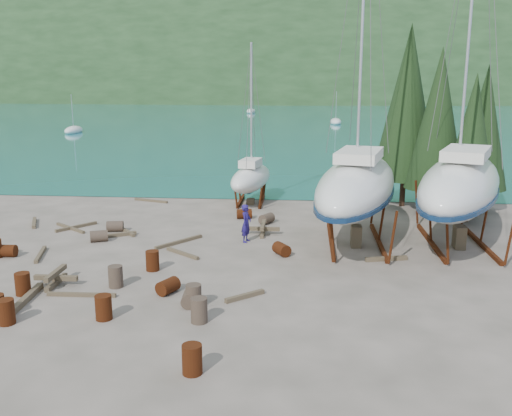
# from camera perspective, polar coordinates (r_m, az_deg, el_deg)

# --- Properties ---
(ground) EXTENTS (600.00, 600.00, 0.00)m
(ground) POSITION_cam_1_polar(r_m,az_deg,el_deg) (24.99, -5.98, -6.37)
(ground) COLOR #554E43
(ground) RESTS_ON ground
(bay_water) EXTENTS (700.00, 700.00, 0.00)m
(bay_water) POSITION_cam_1_polar(r_m,az_deg,el_deg) (338.27, 4.20, 11.57)
(bay_water) COLOR #176D73
(bay_water) RESTS_ON ground
(far_hill) EXTENTS (800.00, 360.00, 110.00)m
(far_hill) POSITION_cam_1_polar(r_m,az_deg,el_deg) (343.26, 4.21, 11.59)
(far_hill) COLOR #1D341A
(far_hill) RESTS_ON ground
(far_house_left) EXTENTS (6.60, 5.60, 5.60)m
(far_house_left) POSITION_cam_1_polar(r_m,az_deg,el_deg) (222.77, -12.20, 11.35)
(far_house_left) COLOR beige
(far_house_left) RESTS_ON ground
(far_house_center) EXTENTS (6.60, 5.60, 5.60)m
(far_house_center) POSITION_cam_1_polar(r_m,az_deg,el_deg) (214.61, -1.72, 11.58)
(far_house_center) COLOR beige
(far_house_center) RESTS_ON ground
(far_house_right) EXTENTS (6.60, 5.60, 5.60)m
(far_house_right) POSITION_cam_1_polar(r_m,az_deg,el_deg) (214.71, 11.93, 11.31)
(far_house_right) COLOR beige
(far_house_right) RESTS_ON ground
(cypress_near_right) EXTENTS (3.60, 3.60, 10.00)m
(cypress_near_right) POSITION_cam_1_polar(r_m,az_deg,el_deg) (36.10, 17.76, 8.47)
(cypress_near_right) COLOR black
(cypress_near_right) RESTS_ON ground
(cypress_mid_right) EXTENTS (3.06, 3.06, 8.50)m
(cypress_mid_right) POSITION_cam_1_polar(r_m,az_deg,el_deg) (34.61, 20.81, 6.63)
(cypress_mid_right) COLOR black
(cypress_mid_right) RESTS_ON ground
(cypress_back_left) EXTENTS (4.14, 4.14, 11.50)m
(cypress_back_left) POSITION_cam_1_polar(r_m,az_deg,el_deg) (37.72, 14.93, 10.15)
(cypress_back_left) COLOR black
(cypress_back_left) RESTS_ON ground
(cypress_far_right) EXTENTS (3.24, 3.24, 9.00)m
(cypress_far_right) POSITION_cam_1_polar(r_m,az_deg,el_deg) (37.87, 21.83, 7.46)
(cypress_far_right) COLOR black
(cypress_far_right) RESTS_ON ground
(moored_boat_left) EXTENTS (2.00, 5.00, 6.05)m
(moored_boat_left) POSITION_cam_1_polar(r_m,az_deg,el_deg) (90.38, -17.77, 7.40)
(moored_boat_left) COLOR silver
(moored_boat_left) RESTS_ON ground
(moored_boat_mid) EXTENTS (2.00, 5.00, 6.05)m
(moored_boat_mid) POSITION_cam_1_polar(r_m,az_deg,el_deg) (103.58, 7.97, 8.52)
(moored_boat_mid) COLOR silver
(moored_boat_mid) RESTS_ON ground
(moored_boat_far) EXTENTS (2.00, 5.00, 6.05)m
(moored_boat_far) POSITION_cam_1_polar(r_m,az_deg,el_deg) (133.96, -0.51, 9.64)
(moored_boat_far) COLOR silver
(moored_boat_far) RESTS_ON ground
(large_sailboat_near) EXTENTS (6.15, 12.28, 18.59)m
(large_sailboat_near) POSITION_cam_1_polar(r_m,az_deg,el_deg) (28.76, 10.07, 2.25)
(large_sailboat_near) COLOR silver
(large_sailboat_near) RESTS_ON ground
(large_sailboat_far) EXTENTS (7.68, 12.38, 18.88)m
(large_sailboat_far) POSITION_cam_1_polar(r_m,az_deg,el_deg) (29.77, 19.76, 2.22)
(large_sailboat_far) COLOR silver
(large_sailboat_far) RESTS_ON ground
(small_sailboat_shore) EXTENTS (3.14, 6.75, 10.39)m
(small_sailboat_shore) POSITION_cam_1_polar(r_m,az_deg,el_deg) (37.85, -0.51, 3.05)
(small_sailboat_shore) COLOR silver
(small_sailboat_shore) RESTS_ON ground
(worker) EXTENTS (0.64, 0.81, 1.95)m
(worker) POSITION_cam_1_polar(r_m,az_deg,el_deg) (29.01, -0.98, -1.54)
(worker) COLOR #1D1458
(worker) RESTS_ON ground
(drum_1) EXTENTS (0.65, 0.92, 0.58)m
(drum_1) POSITION_cam_1_polar(r_m,az_deg,el_deg) (21.40, -6.62, -8.96)
(drum_1) COLOR #2D2823
(drum_1) RESTS_ON ground
(drum_2) EXTENTS (0.90, 0.61, 0.58)m
(drum_2) POSITION_cam_1_polar(r_m,az_deg,el_deg) (29.25, -23.68, -3.94)
(drum_2) COLOR #4E1A0D
(drum_2) RESTS_ON ground
(drum_3) EXTENTS (0.58, 0.58, 0.88)m
(drum_3) POSITION_cam_1_polar(r_m,az_deg,el_deg) (20.77, -15.00, -9.58)
(drum_3) COLOR #4E1A0D
(drum_3) RESTS_ON ground
(drum_4) EXTENTS (0.98, 0.74, 0.58)m
(drum_4) POSITION_cam_1_polar(r_m,az_deg,el_deg) (33.91, -1.18, -0.59)
(drum_4) COLOR #4E1A0D
(drum_4) RESTS_ON ground
(drum_5) EXTENTS (0.58, 0.58, 0.88)m
(drum_5) POSITION_cam_1_polar(r_m,az_deg,el_deg) (21.17, -6.25, -8.75)
(drum_5) COLOR #2D2823
(drum_5) RESTS_ON ground
(drum_6) EXTENTS (0.95, 1.05, 0.58)m
(drum_6) POSITION_cam_1_polar(r_m,az_deg,el_deg) (27.05, 2.58, -4.14)
(drum_6) COLOR #4E1A0D
(drum_6) RESTS_ON ground
(drum_7) EXTENTS (0.58, 0.58, 0.88)m
(drum_7) POSITION_cam_1_polar(r_m,az_deg,el_deg) (16.81, -6.41, -14.80)
(drum_7) COLOR #4E1A0D
(drum_7) RESTS_ON ground
(drum_9) EXTENTS (0.97, 0.73, 0.58)m
(drum_9) POSITION_cam_1_polar(r_m,az_deg,el_deg) (32.04, -13.91, -1.79)
(drum_9) COLOR #2D2823
(drum_9) RESTS_ON ground
(drum_10) EXTENTS (0.58, 0.58, 0.88)m
(drum_10) POSITION_cam_1_polar(r_m,az_deg,el_deg) (23.99, -22.29, -7.03)
(drum_10) COLOR #4E1A0D
(drum_10) RESTS_ON ground
(drum_11) EXTENTS (0.95, 1.05, 0.58)m
(drum_11) POSITION_cam_1_polar(r_m,az_deg,el_deg) (32.76, 1.07, -1.08)
(drum_11) COLOR #2D2823
(drum_11) RESTS_ON ground
(drum_12) EXTENTS (0.91, 1.05, 0.58)m
(drum_12) POSITION_cam_1_polar(r_m,az_deg,el_deg) (22.67, -8.80, -7.74)
(drum_12) COLOR #4E1A0D
(drum_12) RESTS_ON ground
(drum_13) EXTENTS (0.58, 0.58, 0.88)m
(drum_13) POSITION_cam_1_polar(r_m,az_deg,el_deg) (21.50, -23.73, -9.49)
(drum_13) COLOR #4E1A0D
(drum_13) RESTS_ON ground
(drum_14) EXTENTS (0.58, 0.58, 0.88)m
(drum_14) POSITION_cam_1_polar(r_m,az_deg,el_deg) (25.31, -10.31, -5.21)
(drum_14) COLOR #4E1A0D
(drum_14) RESTS_ON ground
(drum_15) EXTENTS (1.03, 0.87, 0.58)m
(drum_15) POSITION_cam_1_polar(r_m,az_deg,el_deg) (30.30, -15.43, -2.72)
(drum_15) COLOR #2D2823
(drum_15) RESTS_ON ground
(drum_16) EXTENTS (0.58, 0.58, 0.88)m
(drum_16) POSITION_cam_1_polar(r_m,az_deg,el_deg) (23.68, -13.86, -6.67)
(drum_16) COLOR #2D2823
(drum_16) RESTS_ON ground
(drum_17) EXTENTS (0.58, 0.58, 0.88)m
(drum_17) POSITION_cam_1_polar(r_m,az_deg,el_deg) (19.96, -5.71, -10.13)
(drum_17) COLOR #2D2823
(drum_17) RESTS_ON ground
(timber_1) EXTENTS (1.98, 0.66, 0.19)m
(timber_1) POSITION_cam_1_polar(r_m,az_deg,el_deg) (26.96, 12.90, -4.96)
(timber_1) COLOR brown
(timber_1) RESTS_ON ground
(timber_2) EXTENTS (1.08, 2.09, 0.19)m
(timber_2) POSITION_cam_1_polar(r_m,az_deg,el_deg) (35.04, -21.30, -1.38)
(timber_2) COLOR brown
(timber_2) RESTS_ON ground
(timber_3) EXTENTS (2.69, 0.21, 0.15)m
(timber_3) POSITION_cam_1_polar(r_m,az_deg,el_deg) (23.17, -17.05, -8.29)
(timber_3) COLOR brown
(timber_3) RESTS_ON ground
(timber_4) EXTENTS (1.24, 1.46, 0.17)m
(timber_4) POSITION_cam_1_polar(r_m,az_deg,el_deg) (31.53, -12.73, -2.35)
(timber_4) COLOR brown
(timber_4) RESTS_ON ground
(timber_7) EXTENTS (1.44, 1.27, 0.17)m
(timber_7) POSITION_cam_1_polar(r_m,az_deg,el_deg) (22.01, -1.12, -8.80)
(timber_7) COLOR brown
(timber_7) RESTS_ON ground
(timber_8) EXTENTS (1.78, 1.15, 0.19)m
(timber_8) POSITION_cam_1_polar(r_m,az_deg,el_deg) (31.04, -13.65, -2.62)
(timber_8) COLOR brown
(timber_8) RESTS_ON ground
(timber_9) EXTENTS (2.48, 0.96, 0.15)m
(timber_9) POSITION_cam_1_polar(r_m,az_deg,el_deg) (39.20, -10.46, 0.73)
(timber_9) COLOR brown
(timber_9) RESTS_ON ground
(timber_10) EXTENTS (1.96, 2.49, 0.16)m
(timber_10) POSITION_cam_1_polar(r_m,az_deg,el_deg) (29.20, -7.71, -3.38)
(timber_10) COLOR brown
(timber_10) RESTS_ON ground
(timber_11) EXTENTS (1.87, 1.56, 0.15)m
(timber_11) POSITION_cam_1_polar(r_m,az_deg,el_deg) (27.35, -7.37, -4.52)
(timber_11) COLOR brown
(timber_11) RESTS_ON ground
(timber_12) EXTENTS (0.79, 2.32, 0.17)m
(timber_12) POSITION_cam_1_polar(r_m,az_deg,el_deg) (28.80, -20.75, -4.36)
(timber_12) COLOR brown
(timber_12) RESTS_ON ground
(timber_15) EXTENTS (2.30, 1.82, 0.15)m
(timber_15) POSITION_cam_1_polar(r_m,az_deg,el_deg) (33.25, -18.08, -1.91)
(timber_15) COLOR brown
(timber_15) RESTS_ON ground
(timber_16) EXTENTS (0.44, 3.00, 0.23)m
(timber_16) POSITION_cam_1_polar(r_m,az_deg,el_deg) (23.28, -22.07, -8.48)
(timber_16) COLOR brown
(timber_16) RESTS_ON ground
(timber_17) EXTENTS (1.67, 2.12, 0.16)m
(timber_17) POSITION_cam_1_polar(r_m,az_deg,el_deg) (33.36, -17.52, -1.80)
(timber_17) COLOR brown
(timber_17) RESTS_ON ground
(timber_pile_fore) EXTENTS (1.80, 1.80, 0.60)m
(timber_pile_fore) POSITION_cam_1_polar(r_m,az_deg,el_deg) (24.65, -19.38, -6.60)
(timber_pile_fore) COLOR brown
(timber_pile_fore) RESTS_ON ground
(timber_pile_aft) EXTENTS (1.80, 1.80, 0.60)m
(timber_pile_aft) POSITION_cam_1_polar(r_m,az_deg,el_deg) (30.56, 0.70, -2.09)
(timber_pile_aft) COLOR brown
(timber_pile_aft) RESTS_ON ground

